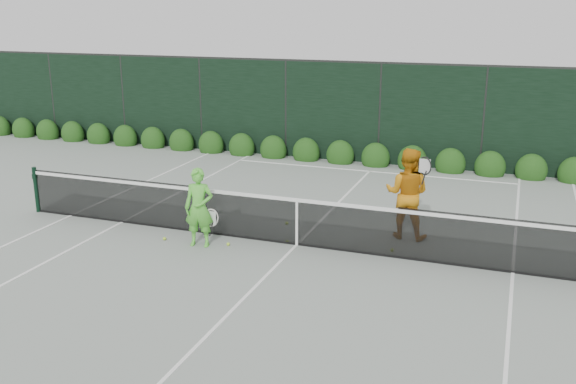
% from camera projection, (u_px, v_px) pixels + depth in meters
% --- Properties ---
extents(ground, '(80.00, 80.00, 0.00)m').
position_uv_depth(ground, '(297.00, 245.00, 12.87)').
color(ground, gray).
rests_on(ground, ground).
extents(tennis_net, '(12.90, 0.10, 1.07)m').
position_uv_depth(tennis_net, '(296.00, 220.00, 12.73)').
color(tennis_net, black).
rests_on(tennis_net, ground).
extents(player_woman, '(0.66, 0.49, 1.58)m').
position_uv_depth(player_woman, '(199.00, 208.00, 12.64)').
color(player_woman, '#58CA3B').
rests_on(player_woman, ground).
extents(player_man, '(0.97, 0.76, 1.88)m').
position_uv_depth(player_man, '(407.00, 193.00, 13.07)').
color(player_man, orange).
rests_on(player_man, ground).
extents(court_lines, '(11.03, 23.83, 0.01)m').
position_uv_depth(court_lines, '(297.00, 245.00, 12.87)').
color(court_lines, white).
rests_on(court_lines, ground).
extents(windscreen_fence, '(32.00, 21.07, 3.06)m').
position_uv_depth(windscreen_fence, '(240.00, 212.00, 10.00)').
color(windscreen_fence, black).
rests_on(windscreen_fence, ground).
extents(hedge_row, '(31.66, 0.65, 0.94)m').
position_uv_depth(hedge_row, '(376.00, 158.00, 19.25)').
color(hedge_row, '#153B10').
rests_on(hedge_row, ground).
extents(tennis_balls, '(4.58, 1.85, 0.07)m').
position_uv_depth(tennis_balls, '(271.00, 239.00, 13.10)').
color(tennis_balls, '#B6E232').
rests_on(tennis_balls, ground).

